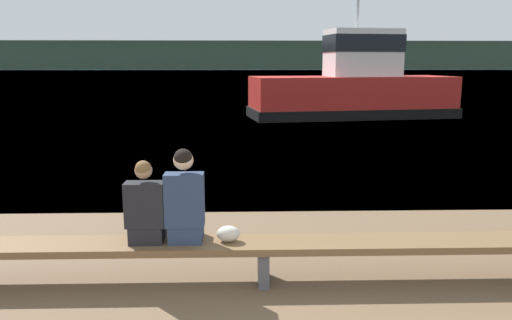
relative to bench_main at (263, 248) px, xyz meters
name	(u,v)px	position (x,y,z in m)	size (l,w,h in m)	color
water_surface	(242,72)	(-0.24, 122.73, -0.41)	(240.00, 240.00, 0.00)	#5684A3
far_shoreline	(242,55)	(-0.24, 173.65, 4.40)	(600.00, 12.00, 9.62)	#2D3D2D
bench_main	(263,248)	(0.00, 0.00, 0.00)	(8.30, 0.53, 0.49)	brown
person_left	(146,209)	(-1.31, 0.01, 0.47)	(0.43, 0.40, 0.95)	black
person_right	(185,202)	(-0.88, 0.01, 0.55)	(0.43, 0.41, 1.08)	navy
shopping_bag	(228,234)	(-0.40, 0.01, 0.17)	(0.26, 0.20, 0.18)	beige
tugboat_red	(354,90)	(4.89, 17.45, 0.83)	(9.64, 4.55, 6.37)	red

